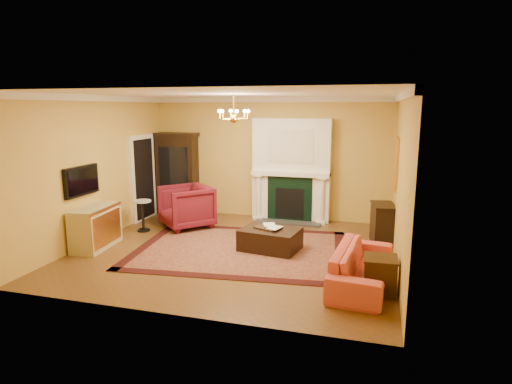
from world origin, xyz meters
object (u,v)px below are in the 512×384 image
at_px(pedestal_table, 143,213).
at_px(commode, 96,227).
at_px(end_table, 380,276).
at_px(china_cabinet, 178,175).
at_px(leather_ottoman, 270,239).
at_px(coral_sofa, 362,260).
at_px(console_table, 383,225).
at_px(wingback_armchair, 186,205).

height_order(pedestal_table, commode, commode).
bearing_deg(end_table, china_cabinet, 143.72).
bearing_deg(leather_ottoman, coral_sofa, -25.12).
xyz_separation_m(commode, leather_ottoman, (3.39, 0.78, -0.19)).
bearing_deg(coral_sofa, console_table, -2.84).
height_order(coral_sofa, console_table, same).
relative_size(china_cabinet, coral_sofa, 1.00).
relative_size(china_cabinet, leather_ottoman, 1.83).
bearing_deg(wingback_armchair, coral_sofa, 14.51).
relative_size(pedestal_table, leather_ottoman, 0.64).
distance_m(commode, leather_ottoman, 3.48).
xyz_separation_m(china_cabinet, pedestal_table, (-0.02, -1.79, -0.60)).
relative_size(pedestal_table, coral_sofa, 0.35).
relative_size(china_cabinet, end_table, 3.78).
height_order(end_table, leather_ottoman, end_table).
bearing_deg(coral_sofa, commode, 90.95).
relative_size(wingback_armchair, coral_sofa, 0.53).
xyz_separation_m(pedestal_table, end_table, (5.14, -1.97, -0.15)).
bearing_deg(pedestal_table, wingback_armchair, 34.39).
xyz_separation_m(china_cabinet, console_table, (5.18, -1.24, -0.61)).
distance_m(coral_sofa, leather_ottoman, 2.16).
bearing_deg(console_table, china_cabinet, 157.49).
distance_m(commode, coral_sofa, 5.20).
xyz_separation_m(china_cabinet, leather_ottoman, (3.06, -2.28, -0.79)).
height_order(coral_sofa, leather_ottoman, coral_sofa).
distance_m(commode, console_table, 5.80).
relative_size(commode, leather_ottoman, 1.01).
xyz_separation_m(commode, console_table, (5.51, 1.82, -0.02)).
bearing_deg(pedestal_table, china_cabinet, 89.42).
relative_size(china_cabinet, wingback_armchair, 1.87).
bearing_deg(pedestal_table, console_table, 6.07).
distance_m(coral_sofa, console_table, 2.26).
height_order(pedestal_table, console_table, console_table).
xyz_separation_m(end_table, console_table, (0.06, 2.52, 0.13)).
distance_m(wingback_armchair, commode, 2.15).
height_order(china_cabinet, leather_ottoman, china_cabinet).
height_order(china_cabinet, commode, china_cabinet).
bearing_deg(wingback_armchair, leather_ottoman, 18.73).
bearing_deg(commode, leather_ottoman, 7.98).
height_order(end_table, console_table, console_table).
relative_size(commode, coral_sofa, 0.55).
xyz_separation_m(wingback_armchair, coral_sofa, (4.06, -2.24, -0.14)).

